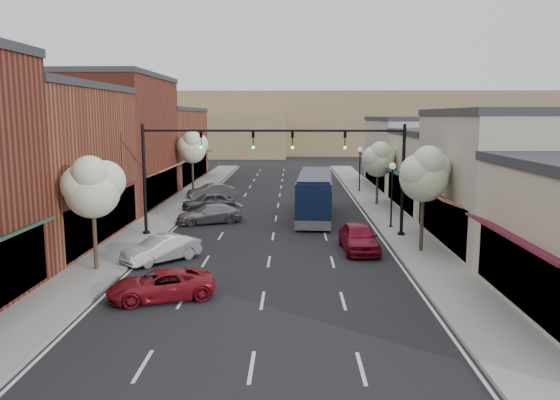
# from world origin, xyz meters

# --- Properties ---
(ground) EXTENTS (160.00, 160.00, 0.00)m
(ground) POSITION_xyz_m (0.00, 0.00, 0.00)
(ground) COLOR black
(ground) RESTS_ON ground
(sidewalk_left) EXTENTS (2.80, 73.00, 0.15)m
(sidewalk_left) POSITION_xyz_m (-8.40, 18.50, 0.07)
(sidewalk_left) COLOR gray
(sidewalk_left) RESTS_ON ground
(sidewalk_right) EXTENTS (2.80, 73.00, 0.15)m
(sidewalk_right) POSITION_xyz_m (8.40, 18.50, 0.07)
(sidewalk_right) COLOR gray
(sidewalk_right) RESTS_ON ground
(curb_left) EXTENTS (0.25, 73.00, 0.17)m
(curb_left) POSITION_xyz_m (-7.00, 18.50, 0.07)
(curb_left) COLOR gray
(curb_left) RESTS_ON ground
(curb_right) EXTENTS (0.25, 73.00, 0.17)m
(curb_right) POSITION_xyz_m (7.00, 18.50, 0.07)
(curb_right) COLOR gray
(curb_right) RESTS_ON ground
(bldg_left_midnear) EXTENTS (10.14, 14.10, 9.40)m
(bldg_left_midnear) POSITION_xyz_m (-14.23, 6.00, 4.66)
(bldg_left_midnear) COLOR brown
(bldg_left_midnear) RESTS_ON ground
(bldg_left_midfar) EXTENTS (10.14, 14.10, 10.90)m
(bldg_left_midfar) POSITION_xyz_m (-14.24, 20.00, 5.40)
(bldg_left_midfar) COLOR maroon
(bldg_left_midfar) RESTS_ON ground
(bldg_left_far) EXTENTS (10.14, 18.10, 8.40)m
(bldg_left_far) POSITION_xyz_m (-14.22, 36.00, 4.16)
(bldg_left_far) COLOR brown
(bldg_left_far) RESTS_ON ground
(bldg_right_midnear) EXTENTS (9.14, 12.10, 7.90)m
(bldg_right_midnear) POSITION_xyz_m (13.72, 6.00, 3.91)
(bldg_right_midnear) COLOR #A59E8E
(bldg_right_midnear) RESTS_ON ground
(bldg_right_midfar) EXTENTS (9.14, 12.10, 6.40)m
(bldg_right_midfar) POSITION_xyz_m (13.70, 18.00, 3.17)
(bldg_right_midfar) COLOR #BBB194
(bldg_right_midfar) RESTS_ON ground
(bldg_right_far) EXTENTS (9.14, 16.10, 7.40)m
(bldg_right_far) POSITION_xyz_m (13.71, 32.00, 3.66)
(bldg_right_far) COLOR #A59E8E
(bldg_right_far) RESTS_ON ground
(hill_far) EXTENTS (120.00, 30.00, 12.00)m
(hill_far) POSITION_xyz_m (0.00, 90.00, 6.00)
(hill_far) COLOR #7A6647
(hill_far) RESTS_ON ground
(hill_near) EXTENTS (50.00, 20.00, 8.00)m
(hill_near) POSITION_xyz_m (-25.00, 78.00, 4.00)
(hill_near) COLOR #7A6647
(hill_near) RESTS_ON ground
(signal_mast_right) EXTENTS (8.22, 0.46, 7.00)m
(signal_mast_right) POSITION_xyz_m (5.62, 8.00, 4.62)
(signal_mast_right) COLOR black
(signal_mast_right) RESTS_ON ground
(signal_mast_left) EXTENTS (8.22, 0.46, 7.00)m
(signal_mast_left) POSITION_xyz_m (-5.62, 8.00, 4.62)
(signal_mast_left) COLOR black
(signal_mast_left) RESTS_ON ground
(tree_right_near) EXTENTS (2.85, 2.65, 5.95)m
(tree_right_near) POSITION_xyz_m (8.35, 3.94, 4.45)
(tree_right_near) COLOR #47382B
(tree_right_near) RESTS_ON ground
(tree_right_far) EXTENTS (2.85, 2.65, 5.43)m
(tree_right_far) POSITION_xyz_m (8.35, 19.94, 3.99)
(tree_right_far) COLOR #47382B
(tree_right_far) RESTS_ON ground
(tree_left_near) EXTENTS (2.85, 2.65, 5.69)m
(tree_left_near) POSITION_xyz_m (-8.25, -0.06, 4.22)
(tree_left_near) COLOR #47382B
(tree_left_near) RESTS_ON ground
(tree_left_far) EXTENTS (2.85, 2.65, 6.13)m
(tree_left_far) POSITION_xyz_m (-8.25, 25.94, 4.60)
(tree_left_far) COLOR #47382B
(tree_left_far) RESTS_ON ground
(lamp_post_near) EXTENTS (0.44, 0.44, 4.44)m
(lamp_post_near) POSITION_xyz_m (7.80, 10.50, 3.01)
(lamp_post_near) COLOR black
(lamp_post_near) RESTS_ON ground
(lamp_post_far) EXTENTS (0.44, 0.44, 4.44)m
(lamp_post_far) POSITION_xyz_m (7.80, 28.00, 3.01)
(lamp_post_far) COLOR black
(lamp_post_far) RESTS_ON ground
(coach_bus) EXTENTS (3.04, 10.98, 3.32)m
(coach_bus) POSITION_xyz_m (2.86, 14.37, 1.74)
(coach_bus) COLOR #0D1836
(coach_bus) RESTS_ON ground
(red_hatchback) EXTENTS (2.12, 4.75, 1.59)m
(red_hatchback) POSITION_xyz_m (4.92, 4.36, 0.79)
(red_hatchback) COLOR maroon
(red_hatchback) RESTS_ON ground
(parked_car_a) EXTENTS (4.78, 3.33, 1.21)m
(parked_car_a) POSITION_xyz_m (-4.20, -3.91, 0.61)
(parked_car_a) COLOR maroon
(parked_car_a) RESTS_ON ground
(parked_car_b) EXTENTS (3.93, 3.95, 1.36)m
(parked_car_b) POSITION_xyz_m (-5.58, 1.91, 0.68)
(parked_car_b) COLOR silver
(parked_car_b) RESTS_ON ground
(parked_car_c) EXTENTS (4.99, 3.41, 1.34)m
(parked_car_c) POSITION_xyz_m (-4.64, 12.16, 0.67)
(parked_car_c) COLOR gray
(parked_car_c) RESTS_ON ground
(parked_car_d) EXTENTS (4.56, 3.31, 1.44)m
(parked_car_d) POSITION_xyz_m (-5.48, 17.32, 0.72)
(parked_car_d) COLOR #4E4F55
(parked_car_d) RESTS_ON ground
(parked_car_e) EXTENTS (4.46, 3.20, 1.40)m
(parked_car_e) POSITION_xyz_m (-6.20, 23.43, 0.70)
(parked_car_e) COLOR #939398
(parked_car_e) RESTS_ON ground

